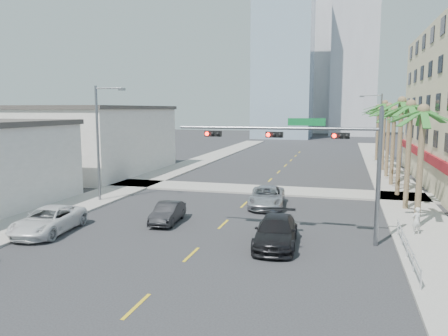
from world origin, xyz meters
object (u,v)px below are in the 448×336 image
traffic_signal_mast (317,150)px  car_lane_center (267,197)px  car_lane_right (276,232)px  car_parked_far (48,220)px  car_lane_left (168,213)px  pedestrian (416,221)px

traffic_signal_mast → car_lane_center: (-4.00, 7.73, -4.31)m
car_lane_center → car_lane_right: car_lane_right is taller
car_parked_far → car_lane_right: size_ratio=1.03×
car_lane_left → car_lane_center: car_lane_center is taller
traffic_signal_mast → car_parked_far: traffic_signal_mast is taller
car_lane_right → traffic_signal_mast: bearing=32.1°
traffic_signal_mast → car_lane_left: traffic_signal_mast is taller
car_lane_left → car_lane_center: bearing=44.5°
car_parked_far → pedestrian: size_ratio=3.46×
car_lane_center → car_lane_right: bearing=-82.8°
car_lane_center → car_lane_right: 9.35m
car_parked_far → car_lane_right: 13.31m
car_parked_far → pedestrian: 21.30m
car_lane_left → car_lane_right: (7.41, -2.89, 0.12)m
pedestrian → car_lane_left: bearing=-27.9°
car_parked_far → pedestrian: pedestrian is taller
car_parked_far → car_lane_center: (11.18, 10.26, -0.00)m
pedestrian → car_parked_far: bearing=-18.0°
car_lane_right → car_parked_far: bearing=-178.8°
car_lane_center → car_lane_left: bearing=-136.2°
car_lane_left → car_lane_right: 7.95m
car_lane_left → car_parked_far: bearing=-150.3°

